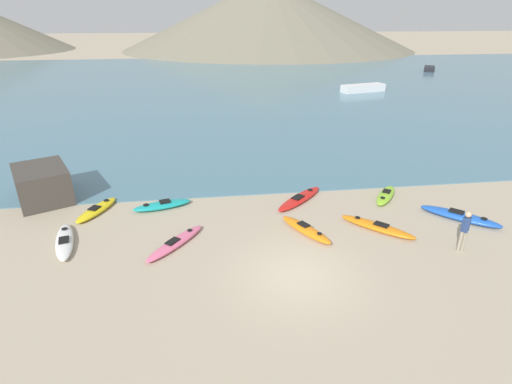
{
  "coord_description": "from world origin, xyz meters",
  "views": [
    {
      "loc": [
        -3.01,
        -11.55,
        8.58
      ],
      "look_at": [
        -0.63,
        6.32,
        0.5
      ],
      "focal_mm": 28.0,
      "sensor_mm": 36.0,
      "label": 1
    }
  ],
  "objects": [
    {
      "name": "ground_plane",
      "position": [
        0.0,
        0.0,
        0.0
      ],
      "size": [
        400.0,
        400.0,
        0.0
      ],
      "primitive_type": "plane",
      "color": "tan"
    },
    {
      "name": "bay_water",
      "position": [
        0.0,
        42.06,
        0.03
      ],
      "size": [
        160.0,
        70.0,
        0.06
      ],
      "primitive_type": "cube",
      "color": "teal",
      "rests_on": "ground_plane"
    },
    {
      "name": "far_hill_right",
      "position": [
        14.78,
        99.4,
        8.35
      ],
      "size": [
        74.27,
        74.27,
        16.7
      ],
      "primitive_type": "cone",
      "color": "gray",
      "rests_on": "ground_plane"
    },
    {
      "name": "kayak_on_sand_0",
      "position": [
        1.06,
        2.91,
        0.16
      ],
      "size": [
        1.94,
        2.85,
        0.37
      ],
      "color": "orange",
      "rests_on": "ground_plane"
    },
    {
      "name": "kayak_on_sand_1",
      "position": [
        -8.88,
        3.29,
        0.14
      ],
      "size": [
        1.44,
        3.16,
        0.32
      ],
      "color": "white",
      "rests_on": "ground_plane"
    },
    {
      "name": "kayak_on_sand_2",
      "position": [
        5.95,
        5.82,
        0.16
      ],
      "size": [
        2.12,
        2.52,
        0.35
      ],
      "color": "#8CCC2D",
      "rests_on": "ground_plane"
    },
    {
      "name": "kayak_on_sand_3",
      "position": [
        -4.41,
        2.6,
        0.14
      ],
      "size": [
        2.5,
        2.94,
        0.31
      ],
      "color": "#E5668C",
      "rests_on": "ground_plane"
    },
    {
      "name": "kayak_on_sand_4",
      "position": [
        -5.21,
        6.15,
        0.16
      ],
      "size": [
        2.85,
        1.47,
        0.36
      ],
      "color": "teal",
      "rests_on": "ground_plane"
    },
    {
      "name": "kayak_on_sand_5",
      "position": [
        8.3,
        3.16,
        0.17
      ],
      "size": [
        3.01,
        2.96,
        0.39
      ],
      "color": "blue",
      "rests_on": "ground_plane"
    },
    {
      "name": "kayak_on_sand_6",
      "position": [
        1.54,
        6.07,
        0.13
      ],
      "size": [
        3.09,
        3.04,
        0.3
      ],
      "color": "red",
      "rests_on": "ground_plane"
    },
    {
      "name": "kayak_on_sand_7",
      "position": [
        -8.25,
        6.09,
        0.14
      ],
      "size": [
        1.8,
        2.82,
        0.32
      ],
      "color": "yellow",
      "rests_on": "ground_plane"
    },
    {
      "name": "kayak_on_sand_8",
      "position": [
        4.19,
        2.77,
        0.15
      ],
      "size": [
        2.84,
        2.85,
        0.34
      ],
      "color": "orange",
      "rests_on": "ground_plane"
    },
    {
      "name": "person_near_foreground",
      "position": [
        6.77,
        0.73,
        0.99
      ],
      "size": [
        0.35,
        0.31,
        1.73
      ],
      "color": "gray",
      "rests_on": "ground_plane"
    },
    {
      "name": "moored_boat_0",
      "position": [
        33.54,
        50.98,
        0.43
      ],
      "size": [
        2.92,
        3.61,
        0.74
      ],
      "color": "black",
      "rests_on": "bay_water"
    },
    {
      "name": "moored_boat_1",
      "position": [
        15.96,
        34.59,
        0.49
      ],
      "size": [
        5.57,
        2.79,
        0.86
      ],
      "color": "white",
      "rests_on": "bay_water"
    },
    {
      "name": "shoreline_rock",
      "position": [
        -11.13,
        7.92,
        0.85
      ],
      "size": [
        3.44,
        3.82,
        1.7
      ],
      "primitive_type": "cube",
      "rotation": [
        0.0,
        0.0,
        0.45
      ],
      "color": "#423D38",
      "rests_on": "ground_plane"
    }
  ]
}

